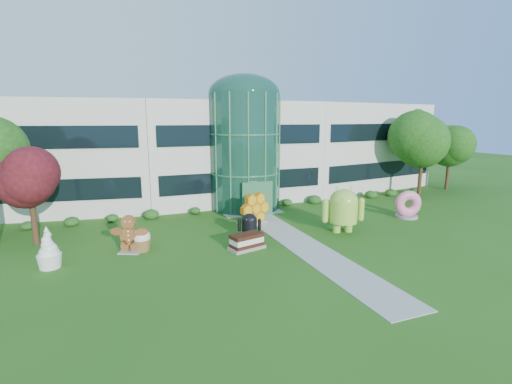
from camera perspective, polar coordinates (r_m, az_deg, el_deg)
name	(u,v)px	position (r m, az deg, el deg)	size (l,w,h in m)	color
ground	(313,252)	(22.51, 8.77, -9.06)	(140.00, 140.00, 0.00)	#215114
building	(225,150)	(37.88, -4.86, 6.47)	(46.00, 15.00, 9.30)	beige
atrium	(244,152)	(32.18, -1.79, 6.12)	(6.00, 6.00, 9.80)	#194738
walkway	(297,241)	(24.15, 6.37, -7.52)	(2.40, 20.00, 0.04)	#9E9E93
tree_red	(31,198)	(26.54, -31.28, -0.74)	(4.00, 4.00, 6.00)	#3F0C14
trees_backdrop	(241,159)	(33.18, -2.36, 5.06)	(52.00, 8.00, 8.40)	#1B3F0F
android_green	(343,207)	(26.21, 13.30, -2.25)	(3.15, 2.10, 3.57)	#9AC940
android_black	(249,223)	(24.74, -1.02, -4.80)	(1.63, 1.09, 1.85)	black
donut	(407,204)	(31.74, 22.27, -1.71)	(2.14, 1.03, 2.23)	#DA5392
gingerbread	(129,234)	(23.00, -18.92, -6.10)	(2.48, 0.95, 2.29)	brown
ice_cream_sandwich	(247,241)	(22.52, -1.44, -7.62)	(2.16, 1.08, 0.96)	black
honeycomb	(255,210)	(27.73, -0.17, -2.76)	(2.69, 0.96, 2.11)	gold
froyo	(48,248)	(22.43, -29.33, -7.46)	(1.31, 1.31, 2.24)	white
cupcake	(141,240)	(23.23, -17.22, -7.00)	(1.15, 1.15, 1.38)	white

